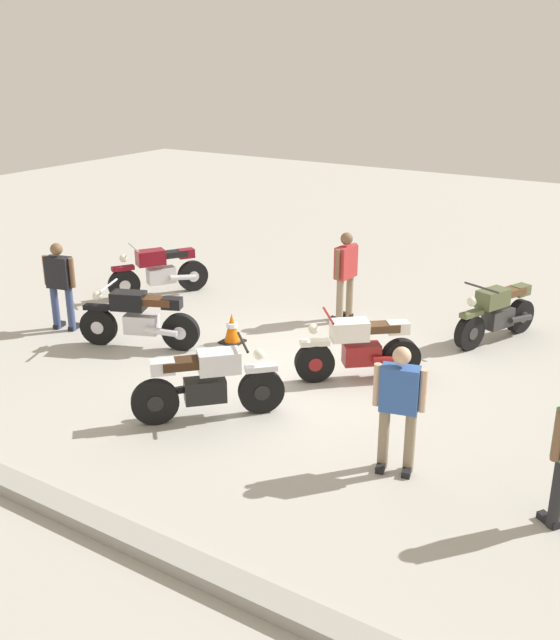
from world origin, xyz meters
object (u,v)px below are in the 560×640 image
at_px(motorcycle_black_cruiser, 139,318).
at_px(person_in_black_shirt, 60,282).
at_px(traffic_cone, 232,328).
at_px(person_in_blue_shirt, 399,403).
at_px(person_in_red_shirt, 346,271).
at_px(motorcycle_silver_cruiser, 208,383).
at_px(motorcycle_cream_vintage, 359,349).
at_px(motorcycle_maroon_cruiser, 159,271).
at_px(motorcycle_olive_vintage, 497,314).

bearing_deg(motorcycle_black_cruiser, person_in_black_shirt, -18.87).
bearing_deg(motorcycle_black_cruiser, traffic_cone, -162.42).
distance_m(person_in_black_shirt, traffic_cone, 3.19).
bearing_deg(person_in_blue_shirt, person_in_red_shirt, -159.82).
distance_m(motorcycle_silver_cruiser, motorcycle_cream_vintage, 2.52).
height_order(motorcycle_black_cruiser, person_in_black_shirt, person_in_black_shirt).
bearing_deg(person_in_black_shirt, traffic_cone, -83.11).
relative_size(motorcycle_maroon_cruiser, motorcycle_olive_vintage, 0.98).
distance_m(motorcycle_cream_vintage, traffic_cone, 2.51).
bearing_deg(person_in_black_shirt, motorcycle_cream_vintage, -93.80).
xyz_separation_m(person_in_black_shirt, person_in_red_shirt, (-4.03, -3.13, 0.05)).
bearing_deg(motorcycle_maroon_cruiser, person_in_blue_shirt, 94.33).
bearing_deg(motorcycle_cream_vintage, motorcycle_maroon_cruiser, -56.15).
relative_size(motorcycle_olive_vintage, person_in_red_shirt, 1.12).
relative_size(motorcycle_silver_cruiser, person_in_red_shirt, 0.94).
xyz_separation_m(motorcycle_black_cruiser, motorcycle_olive_vintage, (-4.98, -3.53, -0.03)).
height_order(motorcycle_olive_vintage, person_in_black_shirt, person_in_black_shirt).
xyz_separation_m(motorcycle_cream_vintage, motorcycle_olive_vintage, (-1.30, -2.68, 0.00)).
distance_m(motorcycle_black_cruiser, person_in_red_shirt, 3.82).
relative_size(person_in_black_shirt, traffic_cone, 3.01).
height_order(motorcycle_maroon_cruiser, motorcycle_silver_cruiser, same).
relative_size(motorcycle_black_cruiser, person_in_blue_shirt, 1.25).
relative_size(motorcycle_maroon_cruiser, motorcycle_black_cruiser, 0.93).
height_order(motorcycle_silver_cruiser, traffic_cone, motorcycle_silver_cruiser).
bearing_deg(person_in_black_shirt, motorcycle_black_cruiser, -100.28).
xyz_separation_m(person_in_red_shirt, person_in_blue_shirt, (-2.91, 4.25, -0.06)).
height_order(motorcycle_silver_cruiser, motorcycle_olive_vintage, motorcycle_silver_cruiser).
bearing_deg(motorcycle_maroon_cruiser, motorcycle_black_cruiser, 66.15).
distance_m(motorcycle_black_cruiser, traffic_cone, 1.58).
relative_size(motorcycle_silver_cruiser, motorcycle_black_cruiser, 0.80).
bearing_deg(motorcycle_silver_cruiser, motorcycle_cream_vintage, 17.10).
height_order(motorcycle_maroon_cruiser, motorcycle_cream_vintage, motorcycle_maroon_cruiser).
bearing_deg(person_in_red_shirt, motorcycle_black_cruiser, 58.34).
bearing_deg(person_in_red_shirt, motorcycle_maroon_cruiser, 16.19).
bearing_deg(motorcycle_silver_cruiser, motorcycle_olive_vintage, 17.91).
xyz_separation_m(motorcycle_maroon_cruiser, motorcycle_olive_vintage, (-6.55, -1.23, -0.03)).
bearing_deg(motorcycle_olive_vintage, person_in_black_shirt, -40.14).
xyz_separation_m(person_in_blue_shirt, traffic_cone, (4.02, -2.23, -0.63)).
bearing_deg(traffic_cone, person_in_blue_shirt, 151.05).
relative_size(motorcycle_cream_vintage, person_in_black_shirt, 0.99).
height_order(person_in_black_shirt, person_in_blue_shirt, person_in_black_shirt).
relative_size(motorcycle_cream_vintage, person_in_red_shirt, 0.95).
bearing_deg(motorcycle_silver_cruiser, traffic_cone, 73.61).
distance_m(motorcycle_olive_vintage, traffic_cone, 4.56).
xyz_separation_m(motorcycle_cream_vintage, person_in_red_shirt, (1.38, -2.17, 0.46)).
distance_m(motorcycle_maroon_cruiser, motorcycle_silver_cruiser, 5.51).
bearing_deg(motorcycle_silver_cruiser, person_in_red_shirt, 47.36).
distance_m(motorcycle_cream_vintage, motorcycle_olive_vintage, 2.98).
distance_m(motorcycle_maroon_cruiser, person_in_blue_shirt, 7.65).
relative_size(motorcycle_cream_vintage, motorcycle_olive_vintage, 0.84).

